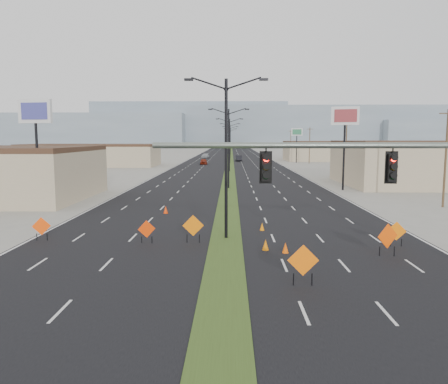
{
  "coord_description": "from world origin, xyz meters",
  "views": [
    {
      "loc": [
        0.31,
        -15.38,
        6.39
      ],
      "look_at": [
        -0.11,
        10.33,
        3.2
      ],
      "focal_mm": 35.0,
      "sensor_mm": 36.0,
      "label": 1
    }
  ],
  "objects_px": {
    "car_left": "(204,162)",
    "cone_1": "(285,248)",
    "streetlight_0": "(226,154)",
    "construction_sign_5": "(396,232)",
    "streetlight_2": "(230,143)",
    "car_mid": "(239,158)",
    "construction_sign_4": "(388,237)",
    "signal_mast": "(439,178)",
    "construction_sign_0": "(41,227)",
    "car_far": "(205,156)",
    "cone_2": "(262,227)",
    "pole_sign_east_near": "(345,122)",
    "construction_sign_2": "(193,227)",
    "construction_sign_3": "(303,262)",
    "streetlight_5": "(230,141)",
    "construction_sign_1": "(147,230)",
    "pole_sign_east_far": "(297,135)",
    "cone_3": "(166,210)",
    "pole_sign_west": "(35,119)",
    "streetlight_3": "(230,142)",
    "streetlight_6": "(230,140)",
    "cone_0": "(266,245)",
    "streetlight_4": "(230,141)",
    "streetlight_1": "(229,146)"
  },
  "relations": [
    {
      "from": "car_left",
      "to": "cone_1",
      "type": "xyz_separation_m",
      "value": [
        9.69,
        -81.68,
        -0.41
      ]
    },
    {
      "from": "streetlight_0",
      "to": "construction_sign_5",
      "type": "bearing_deg",
      "value": -11.18
    },
    {
      "from": "streetlight_2",
      "to": "car_mid",
      "type": "relative_size",
      "value": 2.06
    },
    {
      "from": "construction_sign_4",
      "to": "cone_1",
      "type": "relative_size",
      "value": 2.95
    },
    {
      "from": "signal_mast",
      "to": "construction_sign_0",
      "type": "distance_m",
      "value": 22.37
    },
    {
      "from": "car_far",
      "to": "cone_2",
      "type": "xyz_separation_m",
      "value": [
        10.37,
        -109.06,
        -0.45
      ]
    },
    {
      "from": "construction_sign_4",
      "to": "pole_sign_east_near",
      "type": "bearing_deg",
      "value": 55.67
    },
    {
      "from": "car_left",
      "to": "construction_sign_2",
      "type": "bearing_deg",
      "value": -89.27
    },
    {
      "from": "streetlight_0",
      "to": "construction_sign_3",
      "type": "height_order",
      "value": "streetlight_0"
    },
    {
      "from": "cone_2",
      "to": "construction_sign_4",
      "type": "bearing_deg",
      "value": -46.06
    },
    {
      "from": "streetlight_2",
      "to": "streetlight_5",
      "type": "xyz_separation_m",
      "value": [
        0.0,
        84.0,
        0.0
      ]
    },
    {
      "from": "cone_1",
      "to": "construction_sign_1",
      "type": "bearing_deg",
      "value": 165.21
    },
    {
      "from": "construction_sign_4",
      "to": "pole_sign_east_far",
      "type": "distance_m",
      "value": 91.19
    },
    {
      "from": "construction_sign_4",
      "to": "pole_sign_east_near",
      "type": "height_order",
      "value": "pole_sign_east_near"
    },
    {
      "from": "construction_sign_2",
      "to": "pole_sign_east_near",
      "type": "height_order",
      "value": "pole_sign_east_near"
    },
    {
      "from": "cone_3",
      "to": "pole_sign_west",
      "type": "distance_m",
      "value": 14.67
    },
    {
      "from": "car_far",
      "to": "cone_1",
      "type": "relative_size",
      "value": 8.13
    },
    {
      "from": "construction_sign_0",
      "to": "pole_sign_east_far",
      "type": "height_order",
      "value": "pole_sign_east_far"
    },
    {
      "from": "construction_sign_3",
      "to": "streetlight_3",
      "type": "bearing_deg",
      "value": 91.43
    },
    {
      "from": "car_left",
      "to": "pole_sign_east_near",
      "type": "distance_m",
      "value": 56.18
    },
    {
      "from": "pole_sign_west",
      "to": "pole_sign_east_far",
      "type": "height_order",
      "value": "pole_sign_west"
    },
    {
      "from": "streetlight_3",
      "to": "streetlight_6",
      "type": "height_order",
      "value": "same"
    },
    {
      "from": "streetlight_3",
      "to": "streetlight_6",
      "type": "xyz_separation_m",
      "value": [
        0.0,
        84.0,
        0.0
      ]
    },
    {
      "from": "streetlight_6",
      "to": "construction_sign_4",
      "type": "xyz_separation_m",
      "value": [
        8.78,
        -172.17,
        -4.35
      ]
    },
    {
      "from": "streetlight_6",
      "to": "construction_sign_2",
      "type": "bearing_deg",
      "value": -90.68
    },
    {
      "from": "cone_0",
      "to": "pole_sign_east_near",
      "type": "relative_size",
      "value": 0.06
    },
    {
      "from": "cone_1",
      "to": "cone_2",
      "type": "xyz_separation_m",
      "value": [
        -0.88,
        5.96,
        -0.03
      ]
    },
    {
      "from": "streetlight_2",
      "to": "pole_sign_west",
      "type": "bearing_deg",
      "value": -111.56
    },
    {
      "from": "streetlight_4",
      "to": "construction_sign_3",
      "type": "distance_m",
      "value": 121.13
    },
    {
      "from": "car_left",
      "to": "construction_sign_3",
      "type": "bearing_deg",
      "value": -86.0
    },
    {
      "from": "streetlight_1",
      "to": "pole_sign_east_near",
      "type": "distance_m",
      "value": 14.51
    },
    {
      "from": "cone_1",
      "to": "pole_sign_west",
      "type": "bearing_deg",
      "value": 142.8
    },
    {
      "from": "streetlight_1",
      "to": "streetlight_4",
      "type": "xyz_separation_m",
      "value": [
        0.0,
        84.0,
        0.0
      ]
    },
    {
      "from": "streetlight_0",
      "to": "cone_3",
      "type": "distance_m",
      "value": 11.67
    },
    {
      "from": "streetlight_1",
      "to": "construction_sign_2",
      "type": "xyz_separation_m",
      "value": [
        -2.0,
        -29.27,
        -4.4
      ]
    },
    {
      "from": "streetlight_6",
      "to": "streetlight_5",
      "type": "bearing_deg",
      "value": -90.0
    },
    {
      "from": "construction_sign_1",
      "to": "construction_sign_4",
      "type": "distance_m",
      "value": 13.87
    },
    {
      "from": "cone_0",
      "to": "cone_3",
      "type": "relative_size",
      "value": 0.97
    },
    {
      "from": "construction_sign_4",
      "to": "cone_2",
      "type": "distance_m",
      "value": 9.12
    },
    {
      "from": "car_far",
      "to": "cone_0",
      "type": "distance_m",
      "value": 114.88
    },
    {
      "from": "signal_mast",
      "to": "streetlight_6",
      "type": "xyz_separation_m",
      "value": [
        -8.56,
        178.0,
        0.63
      ]
    },
    {
      "from": "streetlight_4",
      "to": "car_left",
      "type": "bearing_deg",
      "value": -100.58
    },
    {
      "from": "streetlight_2",
      "to": "streetlight_4",
      "type": "height_order",
      "value": "same"
    },
    {
      "from": "streetlight_2",
      "to": "construction_sign_4",
      "type": "xyz_separation_m",
      "value": [
        8.78,
        -60.17,
        -4.35
      ]
    },
    {
      "from": "streetlight_2",
      "to": "pole_sign_west",
      "type": "distance_m",
      "value": 47.26
    },
    {
      "from": "streetlight_1",
      "to": "construction_sign_5",
      "type": "bearing_deg",
      "value": -71.43
    },
    {
      "from": "streetlight_3",
      "to": "cone_0",
      "type": "height_order",
      "value": "streetlight_3"
    },
    {
      "from": "streetlight_3",
      "to": "streetlight_4",
      "type": "xyz_separation_m",
      "value": [
        0.0,
        28.0,
        0.0
      ]
    },
    {
      "from": "construction_sign_2",
      "to": "construction_sign_4",
      "type": "xyz_separation_m",
      "value": [
        10.78,
        -2.9,
        0.05
      ]
    },
    {
      "from": "streetlight_5",
      "to": "pole_sign_east_far",
      "type": "bearing_deg",
      "value": -72.14
    }
  ]
}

